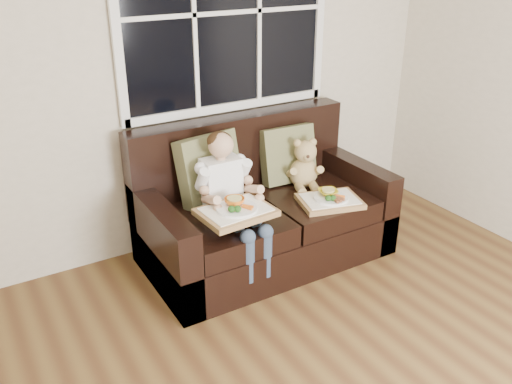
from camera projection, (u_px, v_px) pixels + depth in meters
room_walls at (476, 134)px, 1.53m from camera, size 4.52×5.02×2.71m
window_back at (227, 12)px, 3.68m from camera, size 1.62×0.04×1.37m
loveseat at (261, 215)px, 3.88m from camera, size 1.70×0.92×0.96m
pillow_left at (209, 168)px, 3.69m from camera, size 0.50×0.31×0.48m
pillow_right at (288, 154)px, 4.00m from camera, size 0.42×0.21×0.43m
child at (228, 188)px, 3.50m from camera, size 0.37×0.59×0.83m
teddy_bear at (305, 167)px, 3.93m from camera, size 0.27×0.32×0.38m
tray_left at (236, 210)px, 3.35m from camera, size 0.47×0.37×0.10m
tray_right at (330, 200)px, 3.71m from camera, size 0.48×0.41×0.09m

